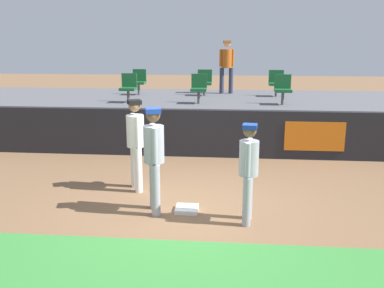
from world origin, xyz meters
The scene contains 14 objects.
ground_plane centered at (0.00, 0.00, 0.00)m, with size 60.00×60.00×0.00m, color brown.
first_base centered at (0.10, 0.14, 0.04)m, with size 0.40×0.40×0.08m, color white.
player_fielder_home centered at (-1.04, 1.21, 1.07)m, with size 0.47×0.59×1.85m.
player_runner_visitor centered at (1.16, -0.22, 0.98)m, with size 0.36×0.47×1.68m.
player_coach_visitor centered at (-0.46, 0.07, 1.09)m, with size 0.44×0.51×1.87m.
field_wall centered at (0.01, 3.88, 0.62)m, with size 18.00×0.26×1.24m.
bleacher_platform centered at (0.00, 6.45, 0.60)m, with size 18.00×4.80×1.20m, color #59595E.
seat_back_center centered at (-0.04, 7.12, 1.67)m, with size 0.47×0.44×0.84m.
seat_back_left centered at (-2.24, 7.12, 1.67)m, with size 0.45×0.44×0.84m.
seat_back_right centered at (2.29, 7.12, 1.67)m, with size 0.48×0.44×0.84m.
seat_front_center centered at (-0.09, 5.32, 1.67)m, with size 0.45×0.44×0.84m.
seat_front_left centered at (-2.16, 5.32, 1.67)m, with size 0.45×0.44×0.84m.
seat_front_right centered at (2.30, 5.32, 1.67)m, with size 0.47×0.44×0.84m.
spectator_hooded centered at (0.66, 7.71, 2.22)m, with size 0.49×0.38×1.77m.
Camera 1 is at (0.85, -6.93, 3.00)m, focal length 39.74 mm.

